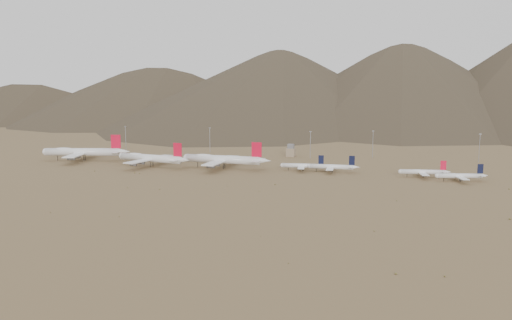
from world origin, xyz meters
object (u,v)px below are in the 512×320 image
(widebody_centre, at_px, (151,158))
(narrowbody_b, at_px, (333,167))
(widebody_west, at_px, (83,152))
(widebody_east, at_px, (223,159))
(control_tower, at_px, (291,151))
(narrowbody_a, at_px, (304,166))

(widebody_centre, distance_m, narrowbody_b, 151.51)
(widebody_west, distance_m, widebody_east, 137.65)
(widebody_west, relative_size, control_tower, 6.55)
(narrowbody_a, height_order, narrowbody_b, narrowbody_b)
(widebody_west, bearing_deg, control_tower, 9.83)
(widebody_east, distance_m, narrowbody_a, 66.17)
(widebody_west, bearing_deg, narrowbody_b, -14.68)
(widebody_centre, relative_size, widebody_east, 0.93)
(widebody_centre, xyz_separation_m, widebody_east, (61.89, 6.49, 0.47))
(widebody_east, height_order, control_tower, widebody_east)
(widebody_west, relative_size, widebody_east, 1.03)
(narrowbody_a, bearing_deg, widebody_west, 171.68)
(widebody_centre, distance_m, control_tower, 137.48)
(widebody_west, relative_size, narrowbody_b, 1.92)
(widebody_west, bearing_deg, widebody_centre, -25.24)
(widebody_centre, xyz_separation_m, narrowbody_a, (127.53, 13.99, -3.24))
(widebody_east, bearing_deg, widebody_west, 178.51)
(widebody_west, distance_m, narrowbody_b, 226.46)
(widebody_west, bearing_deg, widebody_east, -17.70)
(narrowbody_b, bearing_deg, control_tower, 118.45)
(widebody_east, bearing_deg, control_tower, 67.88)
(widebody_east, relative_size, narrowbody_b, 1.87)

